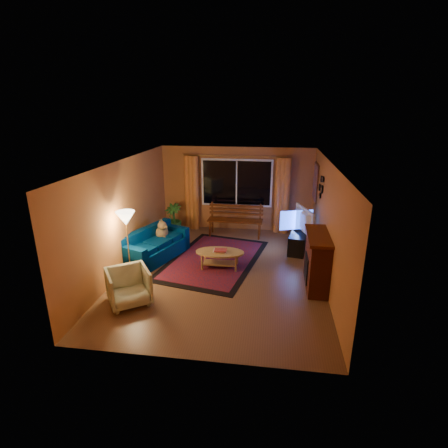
# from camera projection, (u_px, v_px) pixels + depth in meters

# --- Properties ---
(floor) EXTENTS (4.50, 6.00, 0.02)m
(floor) POSITION_uv_depth(u_px,v_px,m) (222.00, 272.00, 8.05)
(floor) COLOR brown
(floor) RESTS_ON ground
(ceiling) EXTENTS (4.50, 6.00, 0.02)m
(ceiling) POSITION_uv_depth(u_px,v_px,m) (222.00, 162.00, 7.25)
(ceiling) COLOR white
(ceiling) RESTS_ON ground
(wall_back) EXTENTS (4.50, 0.02, 2.50)m
(wall_back) POSITION_uv_depth(u_px,v_px,m) (237.00, 189.00, 10.47)
(wall_back) COLOR #BC723B
(wall_back) RESTS_ON ground
(wall_left) EXTENTS (0.02, 6.00, 2.50)m
(wall_left) POSITION_uv_depth(u_px,v_px,m) (124.00, 215.00, 7.95)
(wall_left) COLOR #BC723B
(wall_left) RESTS_ON ground
(wall_right) EXTENTS (0.02, 6.00, 2.50)m
(wall_right) POSITION_uv_depth(u_px,v_px,m) (328.00, 224.00, 7.35)
(wall_right) COLOR #BC723B
(wall_right) RESTS_ON ground
(window) EXTENTS (2.00, 0.02, 1.30)m
(window) POSITION_uv_depth(u_px,v_px,m) (237.00, 183.00, 10.35)
(window) COLOR black
(window) RESTS_ON wall_back
(curtain_rod) EXTENTS (3.20, 0.03, 0.03)m
(curtain_rod) POSITION_uv_depth(u_px,v_px,m) (237.00, 156.00, 10.05)
(curtain_rod) COLOR #BF8C3F
(curtain_rod) RESTS_ON wall_back
(curtain_left) EXTENTS (0.36, 0.36, 2.24)m
(curtain_left) POSITION_uv_depth(u_px,v_px,m) (192.00, 193.00, 10.57)
(curtain_left) COLOR orange
(curtain_left) RESTS_ON ground
(curtain_right) EXTENTS (0.36, 0.36, 2.24)m
(curtain_right) POSITION_uv_depth(u_px,v_px,m) (282.00, 196.00, 10.21)
(curtain_right) COLOR orange
(curtain_right) RESTS_ON ground
(bench) EXTENTS (1.59, 0.50, 0.47)m
(bench) POSITION_uv_depth(u_px,v_px,m) (235.00, 228.00, 10.18)
(bench) COLOR #4A1D07
(bench) RESTS_ON ground
(potted_plant) EXTENTS (0.62, 0.62, 0.90)m
(potted_plant) POSITION_uv_depth(u_px,v_px,m) (173.00, 219.00, 10.33)
(potted_plant) COLOR #235B1E
(potted_plant) RESTS_ON ground
(sofa) EXTENTS (1.39, 2.02, 0.75)m
(sofa) POSITION_uv_depth(u_px,v_px,m) (155.00, 244.00, 8.61)
(sofa) COLOR #002045
(sofa) RESTS_ON ground
(dog) EXTENTS (0.36, 0.49, 0.53)m
(dog) POSITION_uv_depth(u_px,v_px,m) (162.00, 229.00, 8.91)
(dog) COLOR olive
(dog) RESTS_ON sofa
(armchair) EXTENTS (1.02, 1.01, 0.77)m
(armchair) POSITION_uv_depth(u_px,v_px,m) (129.00, 285.00, 6.64)
(armchair) COLOR beige
(armchair) RESTS_ON ground
(floor_lamp) EXTENTS (0.31, 0.31, 1.54)m
(floor_lamp) POSITION_uv_depth(u_px,v_px,m) (128.00, 246.00, 7.49)
(floor_lamp) COLOR #BF8C3F
(floor_lamp) RESTS_ON ground
(rug) EXTENTS (2.61, 3.52, 0.02)m
(rug) POSITION_uv_depth(u_px,v_px,m) (214.00, 259.00, 8.65)
(rug) COLOR maroon
(rug) RESTS_ON ground
(coffee_table) EXTENTS (1.16, 1.16, 0.41)m
(coffee_table) POSITION_uv_depth(u_px,v_px,m) (220.00, 260.00, 8.17)
(coffee_table) COLOR tan
(coffee_table) RESTS_ON ground
(tv_console) EXTENTS (0.62, 1.26, 0.50)m
(tv_console) POSITION_uv_depth(u_px,v_px,m) (299.00, 241.00, 9.20)
(tv_console) COLOR black
(tv_console) RESTS_ON ground
(television) EXTENTS (0.49, 1.09, 0.64)m
(television) POSITION_uv_depth(u_px,v_px,m) (300.00, 220.00, 9.01)
(television) COLOR black
(television) RESTS_ON tv_console
(fireplace) EXTENTS (0.40, 1.20, 1.10)m
(fireplace) POSITION_uv_depth(u_px,v_px,m) (317.00, 262.00, 7.23)
(fireplace) COLOR maroon
(fireplace) RESTS_ON ground
(mirror_cluster) EXTENTS (0.06, 0.60, 0.56)m
(mirror_cluster) POSITION_uv_depth(u_px,v_px,m) (321.00, 185.00, 8.40)
(mirror_cluster) COLOR black
(mirror_cluster) RESTS_ON wall_right
(painting) EXTENTS (0.04, 0.76, 0.96)m
(painting) POSITION_uv_depth(u_px,v_px,m) (315.00, 182.00, 9.52)
(painting) COLOR #D35A13
(painting) RESTS_ON wall_right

